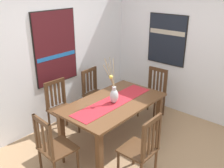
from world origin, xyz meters
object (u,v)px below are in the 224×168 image
at_px(dining_table, 114,108).
at_px(chair_3, 61,107).
at_px(chair_4, 54,147).
at_px(painting_on_back_wall, 55,48).
at_px(chair_1, 154,92).
at_px(chair_2, 142,148).
at_px(painting_on_side_wall, 167,40).
at_px(centerpiece_vase, 114,94).
at_px(chair_0, 95,92).

distance_m(dining_table, chair_3, 0.95).
bearing_deg(chair_4, painting_on_back_wall, 49.09).
bearing_deg(chair_1, chair_2, -152.34).
bearing_deg(painting_on_side_wall, chair_1, -171.85).
height_order(chair_2, chair_3, chair_2).
xyz_separation_m(painting_on_back_wall, painting_on_side_wall, (1.80, -1.15, 0.01)).
xyz_separation_m(centerpiece_vase, chair_0, (0.46, 0.89, -0.38)).
height_order(chair_0, painting_on_side_wall, painting_on_side_wall).
xyz_separation_m(dining_table, chair_0, (0.44, 0.86, -0.13)).
relative_size(dining_table, chair_2, 1.71).
bearing_deg(dining_table, chair_1, -0.36).
bearing_deg(chair_0, painting_on_back_wall, 147.85).
xyz_separation_m(chair_3, chair_4, (-0.77, -0.83, -0.01)).
relative_size(chair_1, chair_3, 1.00).
bearing_deg(chair_1, dining_table, 179.64).
bearing_deg(centerpiece_vase, chair_1, 1.04).
bearing_deg(chair_1, painting_on_back_wall, 137.18).
bearing_deg(painting_on_side_wall, dining_table, -177.89).
height_order(chair_0, chair_4, chair_4).
distance_m(chair_1, painting_on_side_wall, 1.05).
xyz_separation_m(chair_0, painting_on_back_wall, (-0.57, 0.36, 0.93)).
distance_m(dining_table, painting_on_side_wall, 1.85).
relative_size(chair_1, painting_on_back_wall, 0.74).
height_order(dining_table, painting_on_side_wall, painting_on_side_wall).
relative_size(chair_3, painting_on_back_wall, 0.74).
bearing_deg(chair_4, painting_on_side_wall, 0.64).
xyz_separation_m(dining_table, chair_1, (1.18, -0.01, -0.12)).
height_order(chair_3, painting_on_back_wall, painting_on_back_wall).
bearing_deg(centerpiece_vase, chair_3, 111.89).
distance_m(centerpiece_vase, chair_4, 1.20).
relative_size(chair_0, chair_3, 0.99).
bearing_deg(chair_2, chair_4, 129.27).
bearing_deg(chair_0, painting_on_side_wall, -32.93).
xyz_separation_m(chair_4, painting_on_back_wall, (1.03, 1.18, 0.93)).
bearing_deg(painting_on_back_wall, dining_table, -83.70).
height_order(chair_1, painting_on_side_wall, painting_on_side_wall).
bearing_deg(chair_3, dining_table, -65.86).
bearing_deg(chair_1, chair_0, 130.91).
bearing_deg(chair_1, centerpiece_vase, -178.96).
bearing_deg(chair_0, chair_1, -49.09).
distance_m(chair_0, painting_on_back_wall, 1.15).
height_order(dining_table, centerpiece_vase, centerpiece_vase).
distance_m(chair_2, painting_on_side_wall, 2.47).
relative_size(chair_0, chair_1, 0.99).
height_order(painting_on_back_wall, painting_on_side_wall, painting_on_back_wall).
relative_size(chair_1, chair_4, 0.99).
height_order(chair_4, painting_on_side_wall, painting_on_side_wall).
xyz_separation_m(dining_table, chair_4, (-1.16, 0.03, -0.13)).
bearing_deg(painting_on_back_wall, centerpiece_vase, -85.13).
distance_m(centerpiece_vase, chair_3, 1.03).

